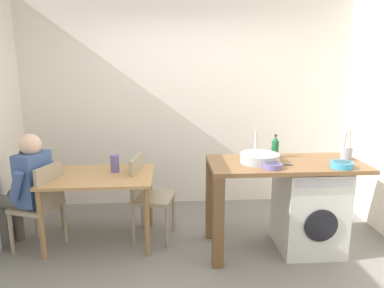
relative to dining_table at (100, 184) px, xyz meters
The scene contains 16 objects.
ground_plane 1.34m from the dining_table, 33.70° to the right, with size 5.46×5.46×0.00m, color slate.
wall_back 1.63m from the dining_table, 48.52° to the left, with size 4.60×0.10×2.70m, color silver.
dining_table is the anchor object (origin of this frame).
chair_person_seat 0.58m from the dining_table, 167.16° to the right, with size 0.51×0.51×0.90m.
chair_opposite 0.50m from the dining_table, ahead, with size 0.47×0.47×0.90m.
seated_person 0.71m from the dining_table, behind, with size 0.57×0.54×1.20m.
kitchen_counter 1.68m from the dining_table, ahead, with size 1.50×0.68×0.92m.
washing_machine 2.15m from the dining_table, ahead, with size 0.60×0.61×0.86m.
sink_basin 1.65m from the dining_table, ahead, with size 0.38×0.38×0.09m, color #9EA0A5.
tap 1.65m from the dining_table, ahead, with size 0.02×0.02×0.28m, color #B2B2B7.
bottle_tall_green 1.85m from the dining_table, ahead, with size 0.07×0.07×0.24m.
mixing_bowl 1.76m from the dining_table, 15.94° to the right, with size 0.17×0.17×0.05m.
utensil_crock 2.53m from the dining_table, ahead, with size 0.11×0.11×0.30m.
colander 2.38m from the dining_table, 12.12° to the right, with size 0.20×0.20×0.06m.
vase 0.26m from the dining_table, 33.69° to the left, with size 0.09×0.09×0.19m, color slate.
scissors 1.87m from the dining_table, 11.73° to the right, with size 0.15×0.06×0.01m.
Camera 1 is at (-0.25, -2.87, 1.85)m, focal length 33.00 mm.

